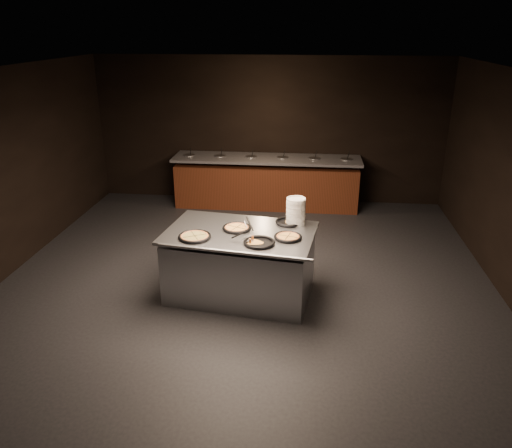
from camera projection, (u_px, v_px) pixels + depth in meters
The scene contains 11 objects.
room at pixel (243, 192), 6.35m from camera, with size 7.02×8.02×2.92m.
salad_bar at pixel (266, 185), 10.01m from camera, with size 3.70×0.83×1.18m.
serving_counter at pixel (240, 265), 6.68m from camera, with size 2.07×1.48×0.92m.
plate_stack at pixel (296, 211), 6.70m from camera, with size 0.26×0.26×0.36m, color silver.
pan_veggie_whole at pixel (195, 236), 6.30m from camera, with size 0.42×0.42×0.04m.
pan_cheese_whole at pixel (237, 228), 6.57m from camera, with size 0.38×0.38×0.04m.
pan_cheese_slices_a at pixel (289, 222), 6.77m from camera, with size 0.37×0.37×0.04m.
pan_cheese_slices_b at pixel (259, 242), 6.13m from camera, with size 0.39×0.39×0.04m.
pan_veggie_slices at pixel (288, 237), 6.29m from camera, with size 0.36×0.36×0.04m.
server_left at pixel (248, 224), 6.53m from camera, with size 0.25×0.30×0.17m.
server_right at pixel (242, 237), 6.17m from camera, with size 0.29×0.08×0.14m.
Camera 1 is at (0.81, -5.99, 3.43)m, focal length 35.00 mm.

